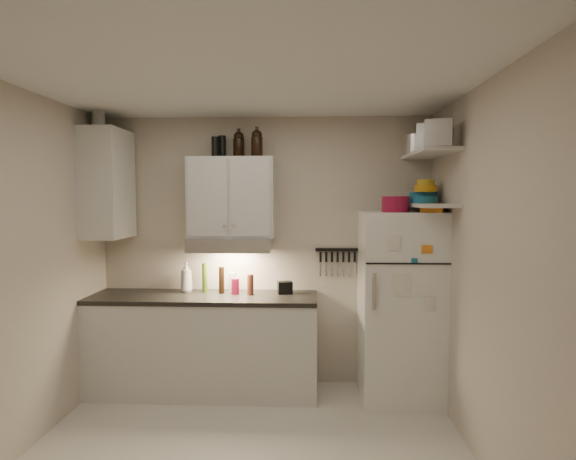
{
  "coord_description": "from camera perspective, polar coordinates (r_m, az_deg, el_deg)",
  "views": [
    {
      "loc": [
        0.44,
        -3.17,
        1.83
      ],
      "look_at": [
        0.25,
        0.9,
        1.55
      ],
      "focal_mm": 30.0,
      "sensor_mm": 36.0,
      "label": 1
    }
  ],
  "objects": [
    {
      "name": "thermos_a",
      "position": [
        4.68,
        -7.81,
        9.72
      ],
      "size": [
        0.09,
        0.09,
        0.21
      ],
      "primitive_type": "cylinder",
      "rotation": [
        0.0,
        0.0,
        0.24
      ],
      "color": "black",
      "rests_on": "upper_cabinet"
    },
    {
      "name": "side_jar",
      "position": [
        4.82,
        -21.54,
        11.99
      ],
      "size": [
        0.15,
        0.15,
        0.15
      ],
      "primitive_type": "cylinder",
      "rotation": [
        0.0,
        0.0,
        -0.37
      ],
      "color": "silver",
      "rests_on": "side_cabinet"
    },
    {
      "name": "range_hood",
      "position": [
        4.52,
        -6.76,
        -1.68
      ],
      "size": [
        0.76,
        0.46,
        0.12
      ],
      "primitive_type": "cube",
      "color": "silver",
      "rests_on": "back_wall"
    },
    {
      "name": "upper_cabinet",
      "position": [
        4.56,
        -6.67,
        3.84
      ],
      "size": [
        0.8,
        0.33,
        0.75
      ],
      "primitive_type": "cube",
      "color": "silver",
      "rests_on": "back_wall"
    },
    {
      "name": "dutch_oven",
      "position": [
        4.26,
        12.61,
        3.01
      ],
      "size": [
        0.3,
        0.3,
        0.14
      ],
      "primitive_type": "cylinder",
      "rotation": [
        0.0,
        0.0,
        0.31
      ],
      "color": "maroon",
      "rests_on": "fridge"
    },
    {
      "name": "left_wall",
      "position": [
        3.81,
        -30.02,
        -4.58
      ],
      "size": [
        0.02,
        3.0,
        2.6
      ],
      "primitive_type": "cube",
      "color": "#C0B4A4",
      "rests_on": "ground"
    },
    {
      "name": "shelf_hi",
      "position": [
        4.33,
        16.35,
        8.68
      ],
      "size": [
        0.3,
        0.95,
        0.03
      ],
      "primitive_type": "cube",
      "color": "silver",
      "rests_on": "right_wall"
    },
    {
      "name": "soap_bottle",
      "position": [
        4.73,
        -11.97,
        -5.25
      ],
      "size": [
        0.15,
        0.15,
        0.33
      ],
      "primitive_type": "imported",
      "rotation": [
        0.0,
        0.0,
        0.19
      ],
      "color": "silver",
      "rests_on": "countertop"
    },
    {
      "name": "growler_a",
      "position": [
        4.63,
        -5.85,
        10.07
      ],
      "size": [
        0.13,
        0.13,
        0.25
      ],
      "primitive_type": null,
      "rotation": [
        0.0,
        0.0,
        0.21
      ],
      "color": "black",
      "rests_on": "upper_cabinet"
    },
    {
      "name": "plates",
      "position": [
        4.3,
        15.79,
        3.44
      ],
      "size": [
        0.3,
        0.3,
        0.06
      ],
      "primitive_type": "cylinder",
      "rotation": [
        0.0,
        0.0,
        -0.4
      ],
      "color": "#175D80",
      "rests_on": "shelf_lo"
    },
    {
      "name": "growler_b",
      "position": [
        4.5,
        -3.71,
        10.26
      ],
      "size": [
        0.12,
        0.12,
        0.25
      ],
      "primitive_type": null,
      "rotation": [
        0.0,
        0.0,
        0.14
      ],
      "color": "black",
      "rests_on": "upper_cabinet"
    },
    {
      "name": "bowl_teal",
      "position": [
        4.5,
        15.71,
        3.72
      ],
      "size": [
        0.25,
        0.25,
        0.1
      ],
      "primitive_type": "cylinder",
      "color": "#175D80",
      "rests_on": "shelf_lo"
    },
    {
      "name": "vinegar_bottle",
      "position": [
        4.61,
        -7.88,
        -5.89
      ],
      "size": [
        0.06,
        0.06,
        0.25
      ],
      "primitive_type": "cylinder",
      "rotation": [
        0.0,
        0.0,
        -0.24
      ],
      "color": "black",
      "rests_on": "countertop"
    },
    {
      "name": "countertop",
      "position": [
        4.57,
        -9.98,
        -7.86
      ],
      "size": [
        2.1,
        0.62,
        0.04
      ],
      "primitive_type": "cube",
      "color": "black",
      "rests_on": "base_cabinet"
    },
    {
      "name": "spice_jar",
      "position": [
        4.41,
        12.91,
        2.72
      ],
      "size": [
        0.07,
        0.07,
        0.09
      ],
      "primitive_type": "cylinder",
      "rotation": [
        0.0,
        0.0,
        0.3
      ],
      "color": "silver",
      "rests_on": "fridge"
    },
    {
      "name": "right_wall",
      "position": [
        3.42,
        22.76,
        -5.28
      ],
      "size": [
        0.02,
        3.0,
        2.6
      ],
      "primitive_type": "cube",
      "color": "#C0B4A4",
      "rests_on": "ground"
    },
    {
      "name": "stock_pot",
      "position": [
        4.65,
        15.08,
        9.68
      ],
      "size": [
        0.33,
        0.33,
        0.18
      ],
      "primitive_type": "cylinder",
      "rotation": [
        0.0,
        0.0,
        0.36
      ],
      "color": "silver",
      "rests_on": "shelf_hi"
    },
    {
      "name": "thermos_b",
      "position": [
        4.61,
        -8.63,
        9.69
      ],
      "size": [
        0.07,
        0.07,
        0.19
      ],
      "primitive_type": "cylinder",
      "rotation": [
        0.0,
        0.0,
        -0.11
      ],
      "color": "black",
      "rests_on": "upper_cabinet"
    },
    {
      "name": "back_wall",
      "position": [
        4.73,
        -2.69,
        -2.51
      ],
      "size": [
        3.2,
        0.02,
        2.6
      ],
      "primitive_type": "cube",
      "color": "#C0B4A4",
      "rests_on": "ground"
    },
    {
      "name": "side_cabinet",
      "position": [
        4.76,
        -20.64,
        5.12
      ],
      "size": [
        0.33,
        0.55,
        1.0
      ],
      "primitive_type": "cube",
      "color": "silver",
      "rests_on": "left_wall"
    },
    {
      "name": "bowl_yellow",
      "position": [
        4.43,
        16.01,
        5.44
      ],
      "size": [
        0.15,
        0.15,
        0.05
      ],
      "primitive_type": "cylinder",
      "color": "gold",
      "rests_on": "bowl_orange"
    },
    {
      "name": "tin_b",
      "position": [
        3.95,
        17.48,
        10.84
      ],
      "size": [
        0.26,
        0.26,
        0.2
      ],
      "primitive_type": "cube",
      "rotation": [
        0.0,
        0.0,
        -0.32
      ],
      "color": "#AAAAAD",
      "rests_on": "shelf_hi"
    },
    {
      "name": "fridge",
      "position": [
        4.51,
        13.11,
        -8.72
      ],
      "size": [
        0.7,
        0.68,
        1.7
      ],
      "primitive_type": "cube",
      "color": "white",
      "rests_on": "floor"
    },
    {
      "name": "red_jar",
      "position": [
        4.56,
        -6.27,
        -6.65
      ],
      "size": [
        0.1,
        0.1,
        0.15
      ],
      "primitive_type": "cylinder",
      "rotation": [
        0.0,
        0.0,
        0.35
      ],
      "color": "maroon",
      "rests_on": "countertop"
    },
    {
      "name": "ceiling",
      "position": [
        3.29,
        -5.33,
        17.63
      ],
      "size": [
        3.2,
        3.0,
        0.02
      ],
      "primitive_type": "cube",
      "color": "white",
      "rests_on": "ground"
    },
    {
      "name": "tin_a",
      "position": [
        4.3,
        16.75,
        10.44
      ],
      "size": [
        0.29,
        0.28,
        0.23
      ],
      "primitive_type": "cube",
      "rotation": [
        0.0,
        0.0,
        -0.41
      ],
      "color": "#AAAAAD",
      "rests_on": "shelf_hi"
    },
    {
      "name": "bowl_orange",
      "position": [
        4.43,
        16.0,
        4.74
      ],
      "size": [
        0.2,
        0.2,
        0.06
      ],
      "primitive_type": "cylinder",
      "color": "orange",
      "rests_on": "bowl_teal"
    },
    {
      "name": "caddy",
      "position": [
        4.56,
        -0.37,
        -6.83
      ],
      "size": [
        0.15,
        0.12,
        0.12
      ],
      "primitive_type": "cube",
      "rotation": [
        0.0,
        0.0,
        0.21
      ],
      "color": "black",
      "rests_on": "countertop"
    },
    {
      "name": "clear_bottle",
      "position": [
        4.66,
        -6.59,
        -6.16
      ],
      "size": [
        0.07,
        0.07,
        0.19
      ],
      "primitive_type": "cylinder",
      "rotation": [
        0.0,
        0.0,
        -0.18
      ],
      "color": "silver",
      "rests_on": "countertop"
    },
    {
      "name": "book_stack",
      "position": [
        4.24,
        16.82,
        2.52
      ],
      "size": [
        0.25,
        0.28,
        0.08
      ],
      "primitive_type": "cube",
      "rotation": [
        0.0,
        0.0,
        -0.38
      ],
      "color": "orange",
      "rests_on": "fridge"
    },
    {
      "name": "pepper_mill",
      "position": [
        4.52,
        -4.48,
        -6.45
      ],
      "size": [
        0.07,
        0.07,
        0.19
      ],
      "primitive_type": "cylinder",
      "rotation": [
        0.0,
        0.0,
        -0.15
      ],
      "color": "#5C2A1B",
      "rests_on": "countertop"
    },
    {
      "name": "base_cabinet",
      "position": [
        4.69,
        -9.91,
        -13.38
      ],
      "size": [
        2.1,
        0.6,
        0.88
      ],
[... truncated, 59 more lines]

